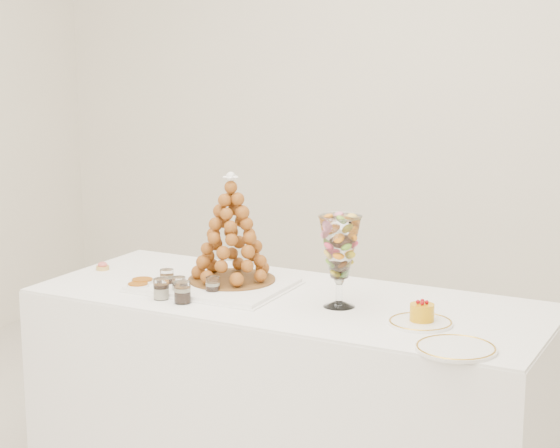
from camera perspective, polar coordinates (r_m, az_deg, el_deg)
The scene contains 15 objects.
buffet_table at distance 3.50m, azimuth 0.56°, elevation -10.10°, with size 1.90×0.80×0.71m.
lace_tray at distance 3.52m, azimuth -4.08°, elevation -3.74°, with size 0.54×0.41×0.02m, color white.
macaron_vase at distance 3.22m, azimuth 3.66°, elevation -1.48°, with size 0.15×0.15×0.32m.
cake_plate at distance 3.11m, azimuth 8.56°, elevation -5.97°, with size 0.21×0.21×0.01m, color white.
spare_plate at distance 2.87m, azimuth 10.67°, elevation -7.47°, with size 0.25×0.25×0.01m, color white.
pink_tart at distance 3.84m, azimuth -10.76°, elevation -2.56°, with size 0.05×0.05×0.03m.
verrine_a at distance 3.52m, azimuth -6.91°, elevation -3.33°, with size 0.05×0.05×0.07m, color white.
verrine_b at distance 3.43m, azimuth -6.18°, elevation -3.76°, with size 0.05×0.05×0.07m, color white.
verrine_c at distance 3.40m, azimuth -4.12°, elevation -3.80°, with size 0.05×0.05×0.07m, color white.
verrine_d at distance 3.38m, azimuth -7.25°, elevation -3.94°, with size 0.06×0.06×0.08m, color white.
verrine_e at distance 3.32m, azimuth -5.97°, elevation -4.16°, with size 0.06×0.06×0.08m, color white.
ramekin_back at distance 3.55m, azimuth -8.38°, elevation -3.60°, with size 0.09×0.09×0.03m, color white.
ramekin_front at distance 3.50m, azimuth -8.65°, elevation -3.85°, with size 0.08×0.08×0.03m, color white.
croquembouche at distance 3.50m, azimuth -2.99°, elevation -0.26°, with size 0.33×0.33×0.41m.
mousse_cake at distance 3.10m, azimuth 8.65°, elevation -5.33°, with size 0.08×0.08×0.07m.
Camera 1 is at (1.47, -2.69, 1.63)m, focal length 60.00 mm.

